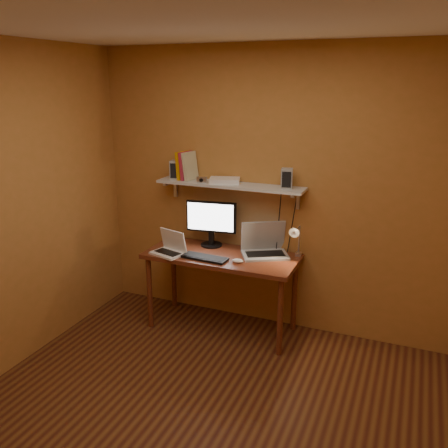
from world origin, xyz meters
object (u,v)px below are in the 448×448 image
at_px(mouse, 238,261).
at_px(desk_lamp, 296,238).
at_px(shelf_camera, 202,180).
at_px(wall_shelf, 230,185).
at_px(netbook, 170,247).
at_px(keyboard, 205,258).
at_px(speaker_left, 176,170).
at_px(speaker_right, 287,178).
at_px(laptop, 264,246).
at_px(desk, 222,263).
at_px(router, 225,180).
at_px(monitor, 211,221).

relative_size(mouse, desk_lamp, 0.27).
bearing_deg(mouse, shelf_camera, 136.56).
xyz_separation_m(wall_shelf, desk_lamp, (0.66, -0.07, -0.40)).
bearing_deg(netbook, keyboard, 14.98).
relative_size(desk_lamp, speaker_left, 2.10).
relative_size(mouse, speaker_right, 0.57).
height_order(laptop, speaker_right, speaker_right).
height_order(netbook, keyboard, netbook).
bearing_deg(shelf_camera, desk, -26.59).
bearing_deg(shelf_camera, laptop, 3.20).
bearing_deg(mouse, keyboard, 171.18).
distance_m(speaker_left, speaker_right, 1.09).
bearing_deg(mouse, router, 114.08).
height_order(desk, keyboard, keyboard).
xyz_separation_m(netbook, mouse, (0.66, 0.02, -0.04)).
relative_size(wall_shelf, desk_lamp, 3.73).
bearing_deg(netbook, mouse, 17.68).
xyz_separation_m(wall_shelf, speaker_left, (-0.55, -0.01, 0.11)).
bearing_deg(shelf_camera, monitor, 42.47).
distance_m(laptop, netbook, 0.86).
bearing_deg(monitor, desk, -52.84).
bearing_deg(laptop, mouse, -145.23).
xyz_separation_m(keyboard, desk_lamp, (0.75, 0.29, 0.20)).
xyz_separation_m(desk, laptop, (0.36, 0.16, 0.16)).
bearing_deg(keyboard, desk, 64.17).
bearing_deg(monitor, speaker_left, 172.00).
relative_size(shelf_camera, router, 0.35).
bearing_deg(desk_lamp, speaker_left, 177.06).
relative_size(laptop, desk_lamp, 1.32).
xyz_separation_m(keyboard, speaker_right, (0.63, 0.36, 0.70)).
bearing_deg(shelf_camera, mouse, -29.87).
bearing_deg(shelf_camera, desk_lamp, 0.01).
xyz_separation_m(mouse, router, (-0.26, 0.34, 0.63)).
bearing_deg(desk_lamp, shelf_camera, -179.99).
distance_m(keyboard, speaker_left, 0.91).
bearing_deg(monitor, mouse, -47.15).
relative_size(keyboard, router, 1.52).
bearing_deg(speaker_right, mouse, -145.79).
xyz_separation_m(monitor, netbook, (-0.26, -0.34, -0.19)).
distance_m(mouse, router, 0.76).
distance_m(desk, monitor, 0.42).
distance_m(mouse, speaker_left, 1.08).
relative_size(monitor, netbook, 1.44).
height_order(desk, wall_shelf, wall_shelf).
distance_m(keyboard, router, 0.74).
bearing_deg(keyboard, wall_shelf, 79.12).
xyz_separation_m(netbook, router, (0.39, 0.36, 0.59)).
height_order(wall_shelf, laptop, wall_shelf).
xyz_separation_m(desk, netbook, (-0.45, -0.16, 0.15)).
height_order(wall_shelf, speaker_right, speaker_right).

